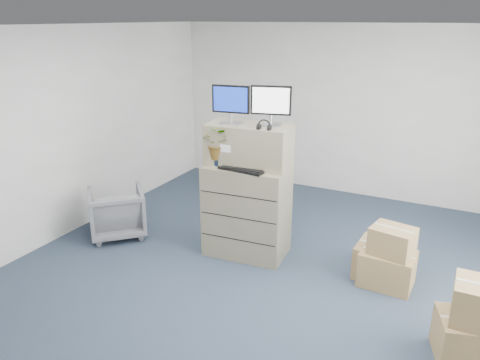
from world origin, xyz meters
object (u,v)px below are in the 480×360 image
object	(u,v)px
water_bottle	(257,156)
potted_plant	(219,148)
monitor_right	(271,103)
keyboard	(243,169)
monitor_left	(231,102)
office_chair	(117,210)
filing_cabinet_lower	(247,210)

from	to	relation	value
water_bottle	potted_plant	bearing A→B (deg)	-159.60
monitor_right	water_bottle	xyz separation A→B (m)	(-0.12, -0.09, -0.62)
keyboard	potted_plant	size ratio (longest dim) A/B	1.37
monitor_left	office_chair	xyz separation A→B (m)	(-1.60, -0.35, -1.56)
keyboard	potted_plant	world-z (taller)	potted_plant
monitor_left	potted_plant	size ratio (longest dim) A/B	1.12
filing_cabinet_lower	potted_plant	distance (m)	0.88
filing_cabinet_lower	monitor_left	distance (m)	1.36
filing_cabinet_lower	keyboard	bearing A→B (deg)	-86.36
potted_plant	office_chair	xyz separation A→B (m)	(-1.51, -0.20, -1.03)
filing_cabinet_lower	monitor_left	size ratio (longest dim) A/B	2.53
filing_cabinet_lower	monitor_right	world-z (taller)	monitor_right
filing_cabinet_lower	monitor_right	distance (m)	1.38
monitor_left	water_bottle	distance (m)	0.71
monitor_right	potted_plant	size ratio (longest dim) A/B	1.14
filing_cabinet_lower	water_bottle	distance (m)	0.74
keyboard	potted_plant	bearing A→B (deg)	179.55
potted_plant	keyboard	bearing A→B (deg)	-4.79
water_bottle	office_chair	bearing A→B (deg)	-169.39
monitor_left	keyboard	bearing A→B (deg)	-43.86
monitor_right	keyboard	world-z (taller)	monitor_right
potted_plant	office_chair	size ratio (longest dim) A/B	0.56
monitor_right	keyboard	xyz separation A→B (m)	(-0.22, -0.28, -0.75)
keyboard	water_bottle	bearing A→B (deg)	66.83
water_bottle	office_chair	distance (m)	2.20
keyboard	office_chair	world-z (taller)	keyboard
monitor_left	potted_plant	world-z (taller)	monitor_left
water_bottle	keyboard	bearing A→B (deg)	-117.52
monitor_right	monitor_left	bearing A→B (deg)	177.79
potted_plant	monitor_left	bearing A→B (deg)	59.48
monitor_left	keyboard	world-z (taller)	monitor_left
filing_cabinet_lower	water_bottle	xyz separation A→B (m)	(0.12, 0.02, 0.73)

